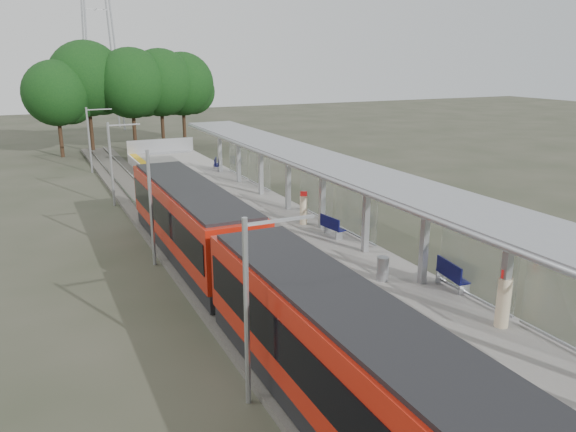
# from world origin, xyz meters

# --- Properties ---
(trackbed) EXTENTS (3.00, 70.00, 0.24)m
(trackbed) POSITION_xyz_m (-4.50, 20.00, 0.12)
(trackbed) COLOR #59544C
(trackbed) RESTS_ON ground
(platform) EXTENTS (6.00, 50.00, 1.00)m
(platform) POSITION_xyz_m (0.00, 20.00, 0.50)
(platform) COLOR gray
(platform) RESTS_ON ground
(tactile_strip) EXTENTS (0.60, 50.00, 0.02)m
(tactile_strip) POSITION_xyz_m (-2.55, 20.00, 1.01)
(tactile_strip) COLOR gold
(tactile_strip) RESTS_ON platform
(end_fence) EXTENTS (6.00, 0.10, 1.20)m
(end_fence) POSITION_xyz_m (0.00, 44.95, 1.60)
(end_fence) COLOR #9EA0A5
(end_fence) RESTS_ON platform
(train) EXTENTS (2.74, 27.60, 3.62)m
(train) POSITION_xyz_m (-4.50, 11.86, 2.05)
(train) COLOR black
(train) RESTS_ON ground
(canopy) EXTENTS (3.27, 38.00, 3.66)m
(canopy) POSITION_xyz_m (1.61, 16.19, 4.20)
(canopy) COLOR #9EA0A5
(canopy) RESTS_ON platform
(tree_cluster) EXTENTS (19.15, 8.78, 11.00)m
(tree_cluster) POSITION_xyz_m (-1.25, 53.37, 6.79)
(tree_cluster) COLOR #382316
(tree_cluster) RESTS_ON ground
(catenary_masts) EXTENTS (2.08, 48.16, 5.40)m
(catenary_masts) POSITION_xyz_m (-6.22, 19.00, 2.91)
(catenary_masts) COLOR #9EA0A5
(catenary_masts) RESTS_ON ground
(bench_near) EXTENTS (0.72, 1.65, 1.09)m
(bench_near) POSITION_xyz_m (2.61, 9.10, 1.58)
(bench_near) COLOR #0E0F47
(bench_near) RESTS_ON platform
(bench_mid) EXTENTS (0.64, 1.51, 1.00)m
(bench_mid) POSITION_xyz_m (1.74, 16.54, 1.53)
(bench_mid) COLOR #0E0F47
(bench_mid) RESTS_ON platform
(bench_far) EXTENTS (0.94, 1.42, 0.94)m
(bench_far) POSITION_xyz_m (1.94, 34.69, 1.49)
(bench_far) COLOR #0E0F47
(bench_far) RESTS_ON platform
(info_pillar_near) EXTENTS (0.44, 0.44, 1.96)m
(info_pillar_near) POSITION_xyz_m (2.03, 6.02, 1.85)
(info_pillar_near) COLOR beige
(info_pillar_near) RESTS_ON platform
(info_pillar_far) EXTENTS (0.39, 0.39, 1.74)m
(info_pillar_far) POSITION_xyz_m (1.46, 18.99, 1.75)
(info_pillar_far) COLOR beige
(info_pillar_far) RESTS_ON platform
(litter_bin) EXTENTS (0.59, 0.59, 0.95)m
(litter_bin) POSITION_xyz_m (0.80, 10.88, 1.47)
(litter_bin) COLOR #9EA0A5
(litter_bin) RESTS_ON platform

